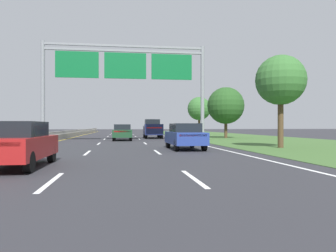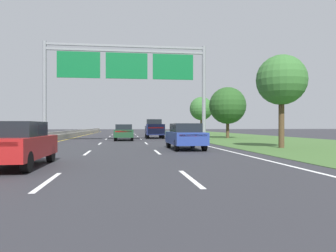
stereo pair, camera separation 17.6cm
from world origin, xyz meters
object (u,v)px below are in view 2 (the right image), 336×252
Objects in this scene: roadside_tree_near at (281,80)px; car_red_left_lane_sedan at (16,143)px; car_darkgreen_centre_lane_sedan at (124,132)px; car_blue_right_lane_sedan at (185,136)px; overhead_sign_gantry at (127,71)px; car_grey_centre_lane_sedan at (123,130)px; pickup_truck_navy at (154,129)px; roadside_tree_far at (201,109)px; roadside_tree_mid at (228,106)px.

car_red_left_lane_sedan is at bearing -149.69° from roadside_tree_near.
car_darkgreen_centre_lane_sedan is 13.46m from car_blue_right_lane_sedan.
overhead_sign_gantry reaches higher than car_grey_centre_lane_sedan.
pickup_truck_navy is 19.60m from roadside_tree_near.
car_darkgreen_centre_lane_sedan and car_red_left_lane_sedan have the same top height.
overhead_sign_gantry is at bearing -171.49° from car_darkgreen_centre_lane_sedan.
car_grey_centre_lane_sedan is 1.00× the size of car_red_left_lane_sedan.
roadside_tree_near is at bearing -88.45° from car_blue_right_lane_sedan.
roadside_tree_near is at bearing -94.27° from roadside_tree_far.
car_darkgreen_centre_lane_sedan is (-3.51, -5.51, -0.26)m from pickup_truck_navy.
overhead_sign_gantry is 17.76m from car_grey_centre_lane_sedan.
roadside_tree_near is (9.78, -10.75, -2.15)m from overhead_sign_gantry.
car_grey_centre_lane_sedan is (-3.63, 9.39, -0.26)m from pickup_truck_navy.
car_red_left_lane_sedan is 29.66m from roadside_tree_mid.
overhead_sign_gantry is 24.64m from roadside_tree_far.
car_blue_right_lane_sedan is at bearing -115.53° from roadside_tree_mid.
car_darkgreen_centre_lane_sedan is 16.55m from roadside_tree_near.
car_blue_right_lane_sedan is 19.41m from roadside_tree_mid.
overhead_sign_gantry is at bearing 16.50° from car_blue_right_lane_sedan.
roadside_tree_near is (10.04, -12.67, 3.52)m from car_darkgreen_centre_lane_sedan.
pickup_truck_navy is 8.97m from roadside_tree_mid.
overhead_sign_gantry reaches higher than car_blue_right_lane_sedan.
pickup_truck_navy is 10.07m from car_grey_centre_lane_sedan.
roadside_tree_far is at bearing -31.20° from pickup_truck_navy.
overhead_sign_gantry is 2.46× the size of roadside_tree_far.
car_red_left_lane_sedan is at bearing 172.89° from car_grey_centre_lane_sedan.
roadside_tree_far is at bearing 85.73° from roadside_tree_near.
car_darkgreen_centre_lane_sedan is 0.72× the size of roadside_tree_far.
roadside_tree_far is at bearing 60.27° from overhead_sign_gantry.
car_blue_right_lane_sedan is 0.72× the size of roadside_tree_far.
car_grey_centre_lane_sedan and car_darkgreen_centre_lane_sedan have the same top height.
roadside_tree_near reaches higher than car_darkgreen_centre_lane_sedan.
roadside_tree_far reaches higher than roadside_tree_mid.
car_red_left_lane_sedan is at bearing 135.54° from car_blue_right_lane_sedan.
roadside_tree_near reaches higher than car_red_left_lane_sedan.
car_grey_centre_lane_sedan is (-0.39, 16.82, -5.67)m from overhead_sign_gantry.
car_grey_centre_lane_sedan is 1.01× the size of car_darkgreen_centre_lane_sedan.
roadside_tree_far reaches higher than car_blue_right_lane_sedan.
roadside_tree_far reaches higher than car_grey_centre_lane_sedan.
roadside_tree_near is (6.54, -18.18, 3.27)m from pickup_truck_navy.
car_red_left_lane_sedan is 43.30m from roadside_tree_far.
roadside_tree_far is (12.56, 4.49, 3.40)m from car_grey_centre_lane_sedan.
roadside_tree_mid is (15.62, 25.04, 2.97)m from car_red_left_lane_sedan.
roadside_tree_far is (2.39, 32.06, -0.12)m from roadside_tree_near.
car_grey_centre_lane_sedan is 0.73× the size of roadside_tree_far.
roadside_tree_far reaches higher than pickup_truck_navy.
pickup_truck_navy is 6.54m from car_darkgreen_centre_lane_sedan.
roadside_tree_far is at bearing -20.99° from car_red_left_lane_sedan.
pickup_truck_navy is 27.14m from car_red_left_lane_sedan.
car_grey_centre_lane_sedan is at bearing -4.77° from car_red_left_lane_sedan.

